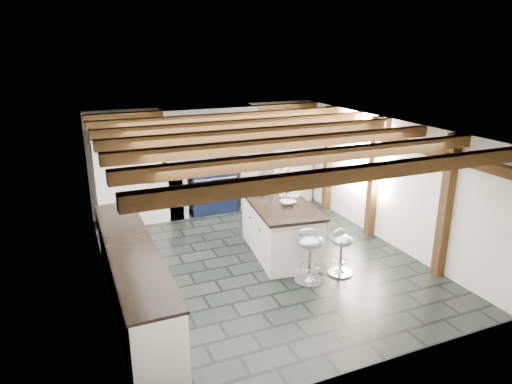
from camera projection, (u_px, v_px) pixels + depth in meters
name	position (u px, v px, depth m)	size (l,w,h in m)	color
ground	(260.00, 260.00, 7.86)	(6.00, 6.00, 0.00)	black
room_shell	(200.00, 183.00, 8.54)	(6.00, 6.03, 6.00)	white
range_cooker	(211.00, 191.00, 10.06)	(1.00, 0.63, 0.99)	black
kitchen_island	(280.00, 228.00, 7.99)	(1.23, 2.01, 1.25)	white
bar_stool_near	(341.00, 247.00, 7.25)	(0.41, 0.41, 0.75)	silver
bar_stool_far	(310.00, 249.00, 7.00)	(0.56, 0.56, 0.87)	silver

